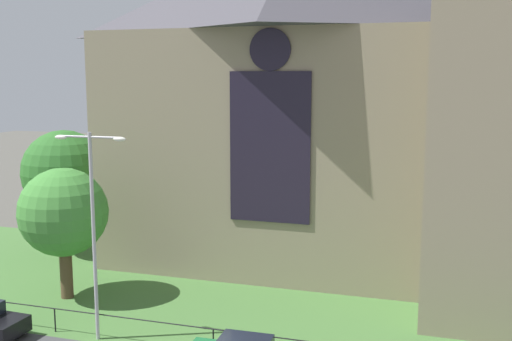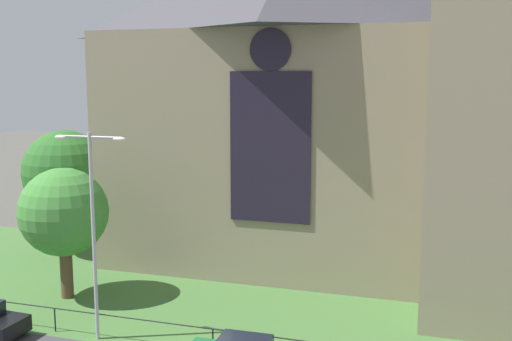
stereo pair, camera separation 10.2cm
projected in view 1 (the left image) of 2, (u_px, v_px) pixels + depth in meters
ground at (269, 294)px, 32.12m from camera, size 160.00×160.00×0.00m
grass_verge at (258, 307)px, 30.23m from camera, size 120.00×20.00×0.01m
church_building at (307, 96)px, 36.43m from camera, size 23.20×16.20×26.00m
iron_railing at (213, 332)px, 24.96m from camera, size 30.62×0.07×1.13m
tree_left_near at (63, 213)px, 30.95m from camera, size 4.55×4.55×6.84m
tree_left_far at (65, 172)px, 38.96m from camera, size 5.43×5.43×8.07m
streetlamp_near at (93, 212)px, 25.72m from camera, size 3.37×0.26×9.12m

